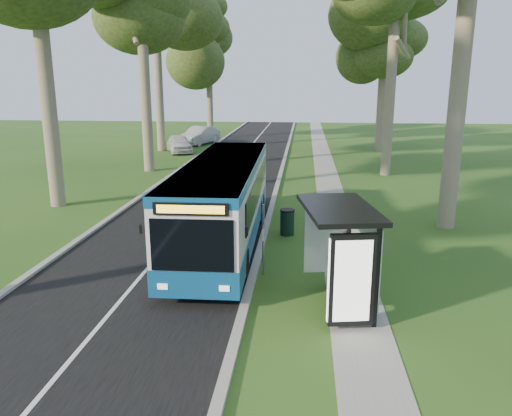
# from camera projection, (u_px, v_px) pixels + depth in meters

# --- Properties ---
(ground) EXTENTS (120.00, 120.00, 0.00)m
(ground) POSITION_uv_depth(u_px,v_px,m) (254.00, 274.00, 15.90)
(ground) COLOR #254816
(ground) RESTS_ON ground
(road) EXTENTS (7.00, 100.00, 0.02)m
(road) POSITION_uv_depth(u_px,v_px,m) (206.00, 199.00, 25.87)
(road) COLOR black
(road) RESTS_ON ground
(kerb_east) EXTENTS (0.25, 100.00, 0.12)m
(kerb_east) POSITION_uv_depth(u_px,v_px,m) (273.00, 200.00, 25.53)
(kerb_east) COLOR #9E9B93
(kerb_east) RESTS_ON ground
(kerb_west) EXTENTS (0.25, 100.00, 0.12)m
(kerb_west) POSITION_uv_depth(u_px,v_px,m) (141.00, 197.00, 26.18)
(kerb_west) COLOR #9E9B93
(kerb_west) RESTS_ON ground
(centre_line) EXTENTS (0.12, 100.00, 0.00)m
(centre_line) POSITION_uv_depth(u_px,v_px,m) (206.00, 199.00, 25.86)
(centre_line) COLOR white
(centre_line) RESTS_ON road
(footpath) EXTENTS (1.50, 100.00, 0.02)m
(footpath) POSITION_uv_depth(u_px,v_px,m) (333.00, 202.00, 25.26)
(footpath) COLOR gray
(footpath) RESTS_ON ground
(bus) EXTENTS (2.68, 11.77, 3.11)m
(bus) POSITION_uv_depth(u_px,v_px,m) (224.00, 201.00, 18.54)
(bus) COLOR white
(bus) RESTS_ON ground
(bus_stop_sign) EXTENTS (0.08, 0.32, 2.29)m
(bus_stop_sign) POSITION_uv_depth(u_px,v_px,m) (263.00, 231.00, 15.49)
(bus_stop_sign) COLOR gray
(bus_stop_sign) RESTS_ON ground
(bus_shelter) EXTENTS (2.28, 3.48, 2.77)m
(bus_shelter) POSITION_uv_depth(u_px,v_px,m) (345.00, 242.00, 12.78)
(bus_shelter) COLOR black
(bus_shelter) RESTS_ON ground
(litter_bin) EXTENTS (0.59, 0.59, 1.04)m
(litter_bin) POSITION_uv_depth(u_px,v_px,m) (287.00, 222.00, 19.79)
(litter_bin) COLOR black
(litter_bin) RESTS_ON ground
(car_white) EXTENTS (3.35, 4.85, 1.53)m
(car_white) POSITION_uv_depth(u_px,v_px,m) (179.00, 144.00, 42.56)
(car_white) COLOR silver
(car_white) RESTS_ON ground
(car_silver) EXTENTS (3.36, 5.47, 1.70)m
(car_silver) POSITION_uv_depth(u_px,v_px,m) (199.00, 136.00, 47.84)
(car_silver) COLOR #A9ABB0
(car_silver) RESTS_ON ground
(tree_west_d) EXTENTS (5.20, 5.20, 16.49)m
(tree_west_d) POSITION_uv_depth(u_px,v_px,m) (155.00, 2.00, 40.91)
(tree_west_d) COLOR #7A6B56
(tree_west_d) RESTS_ON ground
(tree_west_e) EXTENTS (5.20, 5.20, 13.61)m
(tree_west_e) POSITION_uv_depth(u_px,v_px,m) (208.00, 39.00, 50.84)
(tree_west_e) COLOR #7A6B56
(tree_west_e) RESTS_ON ground
(tree_east_c) EXTENTS (5.20, 5.20, 13.76)m
(tree_east_c) POSITION_uv_depth(u_px,v_px,m) (396.00, 8.00, 30.09)
(tree_east_c) COLOR #7A6B56
(tree_east_c) RESTS_ON ground
(tree_east_d) EXTENTS (5.20, 5.20, 13.79)m
(tree_east_d) POSITION_uv_depth(u_px,v_px,m) (385.00, 28.00, 41.54)
(tree_east_d) COLOR #7A6B56
(tree_east_d) RESTS_ON ground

